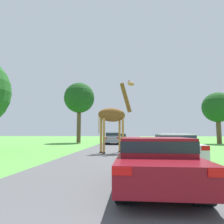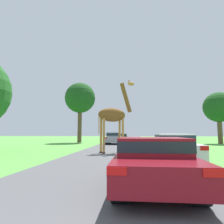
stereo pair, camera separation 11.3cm
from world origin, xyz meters
name	(u,v)px [view 1 (the left image)]	position (x,y,z in m)	size (l,w,h in m)	color
road	(127,142)	(0.00, 30.00, 0.00)	(6.93, 120.00, 0.00)	#4C4C4F
giraffe_near_road	(114,115)	(-0.62, 14.55, 2.67)	(2.72, 1.94, 5.46)	#B77F3D
car_lead_maroon	(155,160)	(1.20, 5.72, 0.71)	(1.90, 4.05, 1.29)	maroon
car_queue_right	(121,137)	(-1.07, 31.47, 0.69)	(1.79, 4.61, 1.26)	#144C28
car_queue_left	(113,138)	(-1.68, 25.60, 0.77)	(1.87, 4.35, 1.46)	gray
car_far_ahead	(174,147)	(2.68, 10.46, 0.73)	(1.74, 4.45, 1.37)	silver
tree_centre_back	(79,98)	(-6.94, 28.47, 6.41)	(4.41, 4.41, 8.70)	brown
tree_right_cluster	(218,108)	(11.94, 27.51, 4.69)	(3.93, 3.93, 6.72)	brown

